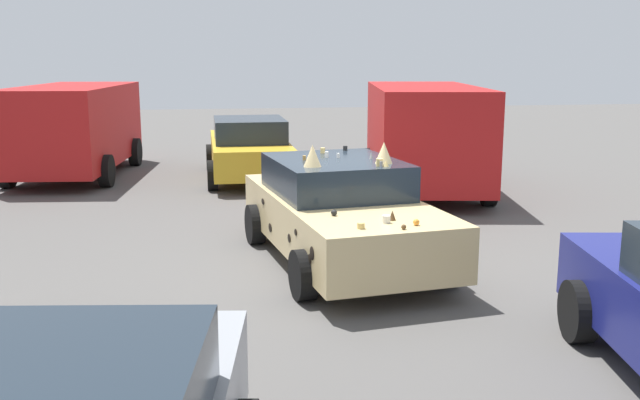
{
  "coord_description": "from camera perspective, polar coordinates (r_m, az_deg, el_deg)",
  "views": [
    {
      "loc": [
        -9.42,
        1.84,
        2.84
      ],
      "look_at": [
        0.0,
        0.3,
        0.9
      ],
      "focal_mm": 39.88,
      "sensor_mm": 36.0,
      "label": 1
    }
  ],
  "objects": [
    {
      "name": "ground_plane",
      "position": [
        10.01,
        1.7,
        -5.0
      ],
      "size": [
        60.0,
        60.0,
        0.0
      ],
      "primitive_type": "plane",
      "color": "#514F4C"
    },
    {
      "name": "art_car_decorated",
      "position": [
        9.89,
        1.62,
        -0.9
      ],
      "size": [
        4.56,
        2.52,
        1.71
      ],
      "rotation": [
        0.0,
        0.0,
        3.28
      ],
      "color": "#D8BC7F",
      "rests_on": "ground"
    },
    {
      "name": "parked_van_row_back_center",
      "position": [
        15.24,
        8.32,
        5.37
      ],
      "size": [
        5.43,
        3.0,
        2.23
      ],
      "rotation": [
        0.0,
        0.0,
        -0.17
      ],
      "color": "#B21919",
      "rests_on": "ground"
    },
    {
      "name": "parked_van_behind_right",
      "position": [
        18.0,
        -19.11,
        5.66
      ],
      "size": [
        5.46,
        2.79,
        2.15
      ],
      "rotation": [
        0.0,
        0.0,
        3.03
      ],
      "color": "#B21919",
      "rests_on": "ground"
    },
    {
      "name": "parked_sedan_row_back_far",
      "position": [
        16.75,
        -5.71,
        4.16
      ],
      "size": [
        4.55,
        1.99,
        1.43
      ],
      "rotation": [
        0.0,
        0.0,
        0.0
      ],
      "color": "gold",
      "rests_on": "ground"
    }
  ]
}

